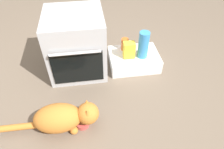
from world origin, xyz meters
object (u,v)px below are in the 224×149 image
object	(u,v)px
oven	(76,44)
snack_bag	(129,50)
sauce_jar	(125,44)
food_bowl	(82,123)
pantry_cabinet	(134,59)
water_bottle	(143,45)
cat	(64,117)

from	to	relation	value
oven	snack_bag	world-z (taller)	oven
snack_bag	sauce_jar	distance (m)	0.14
food_bowl	pantry_cabinet	bearing A→B (deg)	49.75
water_bottle	sauce_jar	distance (m)	0.24
oven	water_bottle	bearing A→B (deg)	-7.03
cat	sauce_jar	distance (m)	1.07
food_bowl	sauce_jar	world-z (taller)	sauce_jar
food_bowl	cat	world-z (taller)	cat
snack_bag	water_bottle	distance (m)	0.16
pantry_cabinet	sauce_jar	bearing A→B (deg)	130.91
snack_bag	sauce_jar	world-z (taller)	snack_bag
food_bowl	sauce_jar	xyz separation A→B (m)	(0.52, 0.83, 0.20)
pantry_cabinet	cat	bearing A→B (deg)	-136.25
water_bottle	sauce_jar	xyz separation A→B (m)	(-0.17, 0.15, -0.08)
snack_bag	pantry_cabinet	bearing A→B (deg)	26.57
snack_bag	cat	bearing A→B (deg)	-134.85
water_bottle	oven	bearing A→B (deg)	172.97
sauce_jar	snack_bag	bearing A→B (deg)	-82.43
water_bottle	cat	bearing A→B (deg)	-140.85
sauce_jar	food_bowl	bearing A→B (deg)	-122.23
pantry_cabinet	food_bowl	world-z (taller)	pantry_cabinet
water_bottle	sauce_jar	world-z (taller)	water_bottle
oven	water_bottle	distance (m)	0.70
oven	pantry_cabinet	bearing A→B (deg)	-3.60
cat	sauce_jar	xyz separation A→B (m)	(0.67, 0.83, 0.08)
cat	snack_bag	bearing A→B (deg)	45.45
cat	sauce_jar	size ratio (longest dim) A/B	5.98
snack_bag	sauce_jar	bearing A→B (deg)	97.57
snack_bag	water_bottle	bearing A→B (deg)	-4.14
oven	sauce_jar	distance (m)	0.54
pantry_cabinet	cat	world-z (taller)	cat
oven	water_bottle	world-z (taller)	oven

